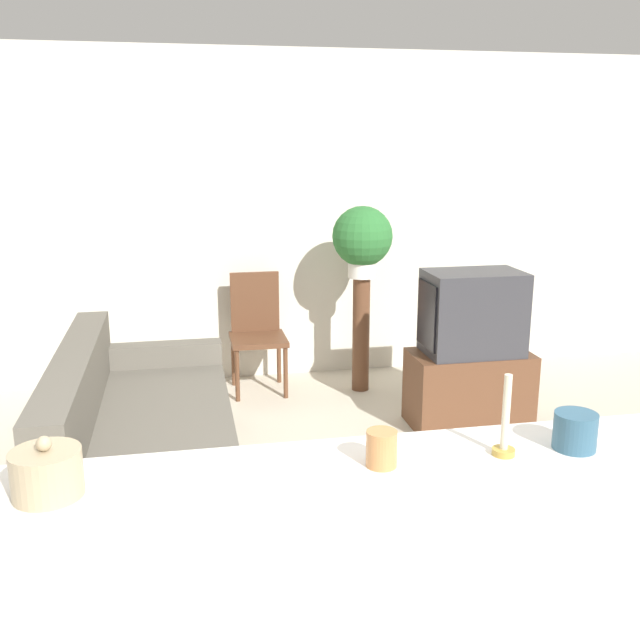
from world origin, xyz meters
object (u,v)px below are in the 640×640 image
object	(u,v)px
potted_plant	(362,238)
decorative_bowl	(47,473)
television	(472,313)
wooden_chair	(257,327)
couch	(141,443)

from	to	relation	value
potted_plant	decorative_bowl	bearing A→B (deg)	-116.84
television	potted_plant	bearing A→B (deg)	123.68
television	decorative_bowl	distance (m)	3.55
wooden_chair	decorative_bowl	world-z (taller)	decorative_bowl
television	wooden_chair	distance (m)	1.77
wooden_chair	couch	bearing A→B (deg)	-117.54
television	potted_plant	size ratio (longest dim) A/B	1.20
television	decorative_bowl	world-z (taller)	decorative_bowl
couch	potted_plant	bearing A→B (deg)	40.79
couch	decorative_bowl	distance (m)	2.23
potted_plant	couch	bearing A→B (deg)	-139.21
couch	television	size ratio (longest dim) A/B	3.03
couch	wooden_chair	xyz separation A→B (m)	(0.85, 1.64, 0.22)
wooden_chair	potted_plant	bearing A→B (deg)	-13.28
potted_plant	decorative_bowl	size ratio (longest dim) A/B	2.97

